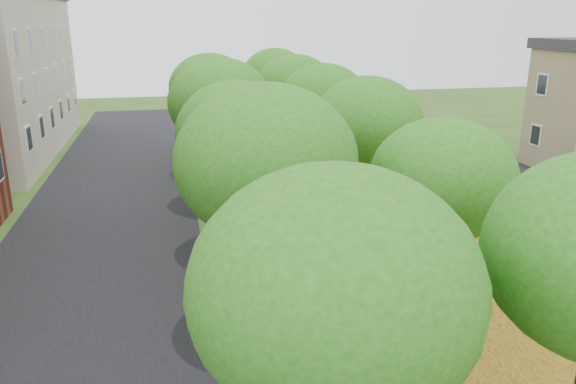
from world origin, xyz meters
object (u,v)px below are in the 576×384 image
car_red (521,202)px  car_grey (510,195)px  car_silver (567,222)px  car_white (480,178)px

car_red → car_grey: 0.91m
car_silver → car_white: (0.03, 6.80, 0.00)m
car_silver → car_grey: 3.80m
car_red → car_white: 3.92m
car_red → car_grey: car_grey is taller
car_red → car_white: (0.23, 3.92, 0.05)m
car_silver → car_white: size_ratio=0.81×
car_silver → car_red: bearing=13.2°
car_grey → car_white: 3.01m
car_grey → car_white: (0.23, 3.01, -0.02)m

